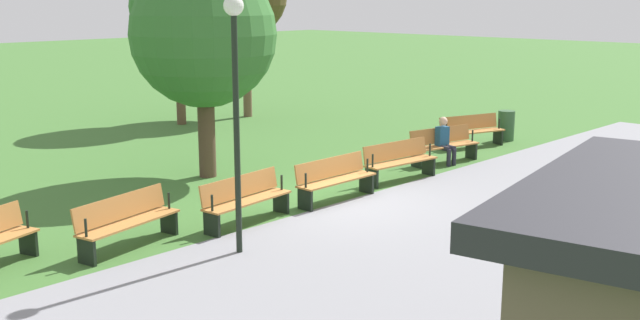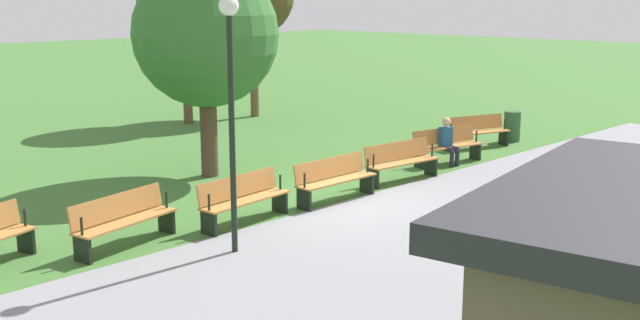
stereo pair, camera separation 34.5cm
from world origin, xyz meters
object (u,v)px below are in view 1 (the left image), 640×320
lamp_post (235,78)px  trash_bin (506,126)px  bench_2 (399,160)px  bench_3 (335,178)px  tree_1 (177,7)px  tree_0 (203,35)px  bench_1 (443,144)px  bench_0 (471,130)px  person_seated (445,139)px  bench_5 (127,220)px  bench_4 (245,198)px

lamp_post → trash_bin: 12.30m
bench_2 → bench_3: 2.33m
bench_2 → tree_1: tree_1 is taller
bench_3 → tree_1: size_ratio=0.37×
bench_2 → tree_0: tree_0 is taller
bench_1 → trash_bin: (-3.82, -0.41, -0.04)m
bench_0 → bench_1: (2.24, 0.61, 0.00)m
person_seated → tree_1: bearing=-72.0°
bench_5 → bench_1: bearing=167.7°
person_seated → tree_0: bearing=-20.8°
person_seated → tree_0: 6.53m
bench_4 → trash_bin: (-10.76, -0.78, -0.04)m
trash_bin → bench_5: bearing=1.8°
person_seated → bench_1: bearing=-123.9°
bench_0 → bench_2: size_ratio=1.00×
person_seated → lamp_post: (7.95, 1.42, 2.25)m
bench_0 → bench_3: size_ratio=1.02×
bench_4 → bench_2: bearing=173.9°
bench_1 → bench_2: bearing=21.4°
bench_4 → lamp_post: bearing=39.7°
tree_1 → bench_5: bearing=50.1°
bench_0 → tree_0: bearing=-0.5°
bench_0 → bench_5: 11.50m
bench_2 → trash_bin: (-6.12, -0.78, -0.04)m
bench_2 → tree_1: 10.70m
bench_0 → tree_1: size_ratio=0.38×
bench_0 → bench_1: same height
lamp_post → bench_3: bearing=-163.2°
bench_0 → tree_1: (3.36, -9.11, 3.36)m
trash_bin → bench_2: bearing=7.3°
bench_1 → lamp_post: (8.08, 1.54, 2.41)m
bench_0 → person_seated: person_seated is taller
bench_1 → bench_2: (2.30, 0.37, 0.00)m
bench_1 → lamp_post: size_ratio=0.49×
bench_2 → lamp_post: 6.37m
bench_4 → tree_0: (-1.82, -3.50, 2.82)m
bench_4 → person_seated: size_ratio=1.70×
bench_4 → person_seated: person_seated is taller
bench_4 → tree_1: tree_1 is taller
bench_5 → tree_1: 13.10m
bench_1 → tree_0: bearing=-19.2°
bench_1 → bench_3: 4.65m
bench_1 → tree_1: size_ratio=0.38×
tree_0 → bench_0: bearing=161.1°
tree_0 → tree_1: tree_1 is taller
tree_1 → lamp_post: bearing=58.3°
bench_3 → tree_0: tree_0 is taller
person_seated → lamp_post: lamp_post is taller
bench_0 → bench_2: 4.64m
bench_3 → bench_4: (2.32, -0.12, 0.00)m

